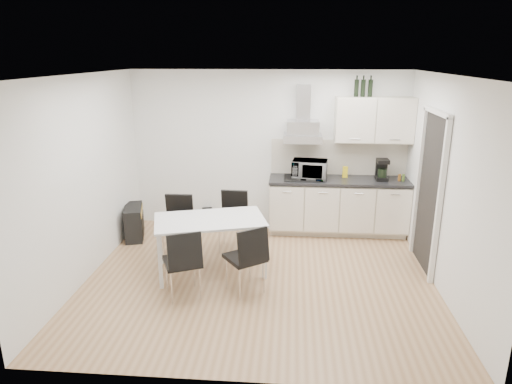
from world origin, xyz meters
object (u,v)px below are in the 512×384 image
dining_table (210,225)px  chair_far_right (233,222)px  chair_far_left (177,227)px  chair_near_right (245,258)px  floor_speaker (208,216)px  guitar_amp (134,222)px  chair_near_left (182,262)px  kitchenette (341,184)px

dining_table → chair_far_right: size_ratio=1.82×
chair_far_left → chair_near_right: (1.08, -0.97, 0.00)m
chair_far_right → floor_speaker: size_ratio=3.06×
chair_far_right → floor_speaker: chair_far_right is taller
guitar_amp → floor_speaker: guitar_amp is taller
chair_near_left → chair_near_right: bearing=-11.1°
dining_table → kitchenette: bearing=24.1°
chair_far_right → chair_near_right: (0.31, -1.24, 0.00)m
chair_far_right → chair_near_left: 1.47m
chair_far_left → guitar_amp: size_ratio=1.31×
dining_table → chair_near_right: bearing=-60.7°
chair_far_left → chair_far_right: 0.81m
chair_far_right → guitar_amp: (-1.63, 0.34, -0.18)m
chair_far_right → chair_near_left: same height
kitchenette → floor_speaker: (-2.23, 0.17, -0.69)m
chair_near_left → guitar_amp: size_ratio=1.31×
chair_far_right → chair_near_right: 1.28m
kitchenette → chair_near_right: bearing=-122.7°
kitchenette → guitar_amp: 3.38m
guitar_amp → dining_table: bearing=-52.7°
chair_far_right → floor_speaker: (-0.57, 1.01, -0.30)m
chair_far_left → chair_near_right: size_ratio=1.00×
dining_table → chair_far_left: (-0.56, 0.46, -0.23)m
chair_near_left → guitar_amp: 2.14m
chair_near_right → guitar_amp: size_ratio=1.31×
dining_table → floor_speaker: (-0.37, 1.74, -0.53)m
chair_far_right → chair_near_left: bearing=76.3°
kitchenette → chair_far_left: bearing=-155.3°
kitchenette → guitar_amp: bearing=-171.2°
chair_far_left → floor_speaker: bearing=-99.6°
kitchenette → floor_speaker: bearing=175.8°
chair_near_left → guitar_amp: (-1.21, 1.75, -0.18)m
dining_table → chair_far_right: bearing=58.2°
kitchenette → chair_near_left: kitchenette is taller
chair_near_left → guitar_amp: bearing=100.3°
dining_table → chair_near_right: chair_near_right is taller
dining_table → floor_speaker: size_ratio=5.57×
chair_near_right → guitar_amp: 2.51m
kitchenette → chair_far_right: 1.90m
chair_near_right → chair_far_left: bearing=102.1°
kitchenette → chair_near_left: (-2.08, -2.26, -0.39)m
chair_far_right → chair_far_left: bearing=22.2°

